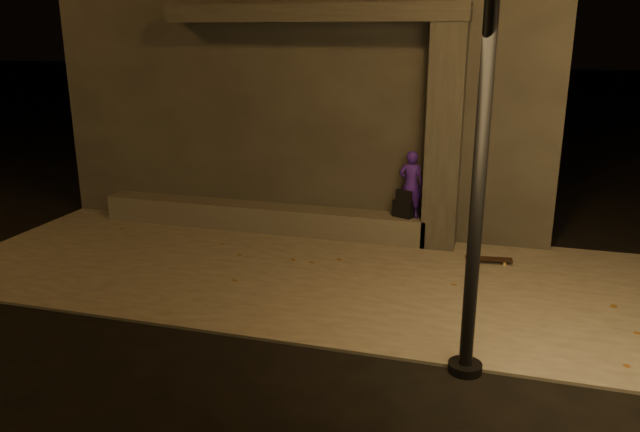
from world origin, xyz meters
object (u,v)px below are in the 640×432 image
(skateboarder, at_px, (411,184))
(backpack, at_px, (404,207))
(column, at_px, (444,139))
(skateboard, at_px, (489,259))

(skateboarder, bearing_deg, backpack, 4.67)
(skateboarder, xyz_separation_m, backpack, (-0.10, -0.00, -0.40))
(column, relative_size, skateboarder, 3.18)
(skateboarder, height_order, backpack, skateboarder)
(backpack, relative_size, skateboard, 0.66)
(column, xyz_separation_m, skateboard, (0.84, -0.65, -1.74))
(backpack, distance_m, skateboard, 1.67)
(skateboard, bearing_deg, backpack, 148.93)
(column, distance_m, skateboarder, 0.93)
(column, distance_m, backpack, 1.33)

